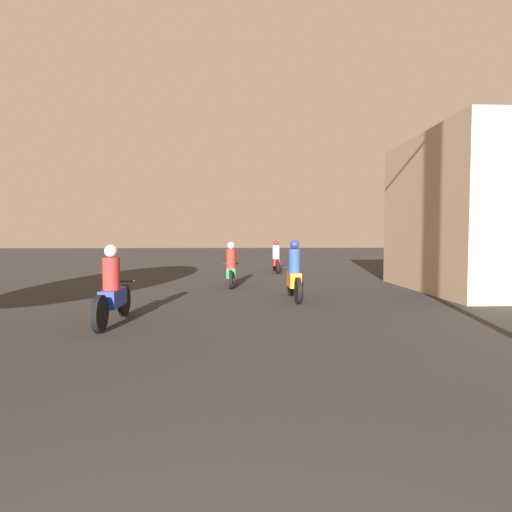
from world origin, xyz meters
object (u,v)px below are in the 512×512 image
Objects in this scene: motorcycle_green at (231,269)px; building_right_near at (486,214)px; motorcycle_orange at (294,276)px; motorcycle_blue at (113,292)px; motorcycle_red at (276,260)px.

building_right_near is at bearing -9.04° from motorcycle_green.
motorcycle_orange is 1.05× the size of motorcycle_green.
motorcycle_blue reaches higher than motorcycle_green.
motorcycle_orange reaches higher than motorcycle_blue.
building_right_near is (10.15, 4.32, 1.79)m from motorcycle_blue.
motorcycle_blue is at bearing -106.99° from motorcycle_red.
building_right_near is (5.91, -6.64, 1.80)m from motorcycle_red.
motorcycle_green is 0.35× the size of building_right_near.
motorcycle_orange is 3.36m from motorcycle_green.
motorcycle_orange reaches higher than motorcycle_green.
motorcycle_red is at bearing 131.69° from building_right_near.
motorcycle_blue is at bearing -156.93° from building_right_near.
motorcycle_blue is at bearing -110.69° from motorcycle_green.
motorcycle_red is 9.07m from building_right_near.
motorcycle_green is at bearing 124.78° from motorcycle_orange.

